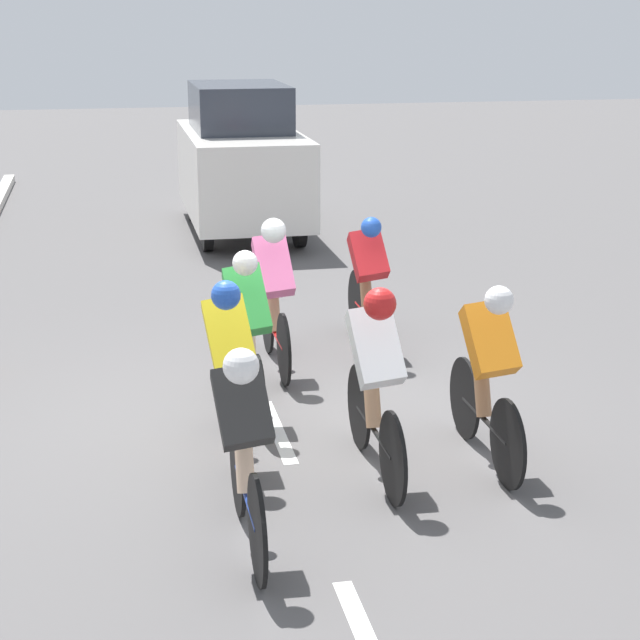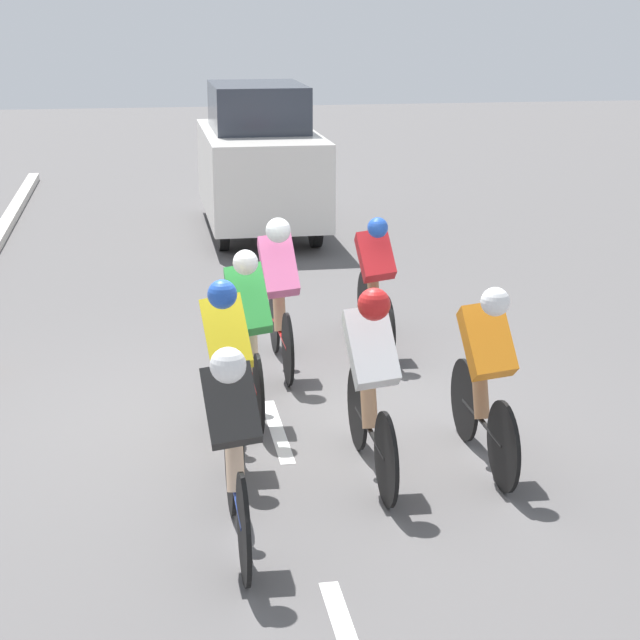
# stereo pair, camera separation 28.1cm
# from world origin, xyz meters

# --- Properties ---
(ground_plane) EXTENTS (60.00, 60.00, 0.00)m
(ground_plane) POSITION_xyz_m (0.00, 0.00, 0.00)
(ground_plane) COLOR #565454
(lane_stripe_mid) EXTENTS (0.12, 1.40, 0.01)m
(lane_stripe_mid) POSITION_xyz_m (0.00, 0.28, 0.00)
(lane_stripe_mid) COLOR white
(lane_stripe_mid) RESTS_ON ground
(lane_stripe_far) EXTENTS (0.12, 1.40, 0.01)m
(lane_stripe_far) POSITION_xyz_m (0.00, -2.92, 0.00)
(lane_stripe_far) COLOR white
(lane_stripe_far) RESTS_ON ground
(cyclist_red) EXTENTS (0.38, 1.73, 1.44)m
(cyclist_red) POSITION_xyz_m (-1.27, -1.72, 0.74)
(cyclist_red) COLOR black
(cyclist_red) RESTS_ON ground
(cyclist_pink) EXTENTS (0.37, 1.70, 1.56)m
(cyclist_pink) POSITION_xyz_m (-0.23, -1.27, 0.82)
(cyclist_pink) COLOR black
(cyclist_pink) RESTS_ON ground
(cyclist_white) EXTENTS (0.38, 1.72, 1.55)m
(cyclist_white) POSITION_xyz_m (-0.57, 1.34, 0.82)
(cyclist_white) COLOR black
(cyclist_white) RESTS_ON ground
(cyclist_orange) EXTENTS (0.38, 1.65, 1.50)m
(cyclist_orange) POSITION_xyz_m (-1.47, 1.27, 0.78)
(cyclist_orange) COLOR black
(cyclist_orange) RESTS_ON ground
(cyclist_green) EXTENTS (0.39, 1.63, 1.53)m
(cyclist_green) POSITION_xyz_m (0.17, -0.12, 0.79)
(cyclist_green) COLOR black
(cyclist_green) RESTS_ON ground
(cyclist_black) EXTENTS (0.38, 1.67, 1.47)m
(cyclist_black) POSITION_xyz_m (0.53, 2.27, 0.76)
(cyclist_black) COLOR black
(cyclist_black) RESTS_ON ground
(cyclist_yellow) EXTENTS (0.40, 1.65, 1.50)m
(cyclist_yellow) POSITION_xyz_m (0.43, 0.76, 0.79)
(cyclist_yellow) COLOR black
(cyclist_yellow) RESTS_ON ground
(support_car) EXTENTS (1.70, 3.84, 2.28)m
(support_car) POSITION_xyz_m (-0.79, -7.94, 1.13)
(support_car) COLOR black
(support_car) RESTS_ON ground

